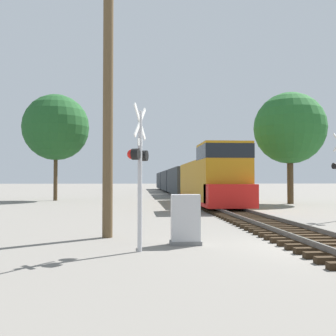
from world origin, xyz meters
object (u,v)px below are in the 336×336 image
utility_pole (108,89)px  tree_mid_background (56,128)px  crossing_signal_near (139,163)px  freight_train (178,181)px  tree_far_right (290,128)px  relay_cabinet (185,220)px

utility_pole → tree_mid_background: bearing=105.5°
utility_pole → crossing_signal_near: bearing=-68.7°
freight_train → tree_far_right: (6.95, -21.70, 4.34)m
tree_far_right → tree_mid_background: (-20.03, 6.53, 0.74)m
crossing_signal_near → tree_far_right: bearing=168.1°
tree_mid_background → utility_pole: bearing=-74.5°
crossing_signal_near → utility_pole: bearing=-139.4°
freight_train → tree_mid_background: tree_mid_background is taller
crossing_signal_near → utility_pole: size_ratio=0.40×
crossing_signal_near → tree_far_right: (12.27, 20.32, 3.76)m
freight_train → relay_cabinet: bearing=-95.5°
tree_far_right → tree_mid_background: tree_mid_background is taller
freight_train → relay_cabinet: (-3.94, -41.00, -1.06)m
freight_train → relay_cabinet: size_ratio=43.03×
crossing_signal_near → tree_mid_background: 28.30m
freight_train → crossing_signal_near: 42.36m
utility_pole → tree_far_right: bearing=52.9°
crossing_signal_near → relay_cabinet: bearing=145.5°
tree_far_right → utility_pole: bearing=-127.1°
relay_cabinet → utility_pole: (-2.43, 1.66, 4.28)m
tree_mid_background → relay_cabinet: bearing=-70.5°
crossing_signal_near → relay_cabinet: size_ratio=2.66×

